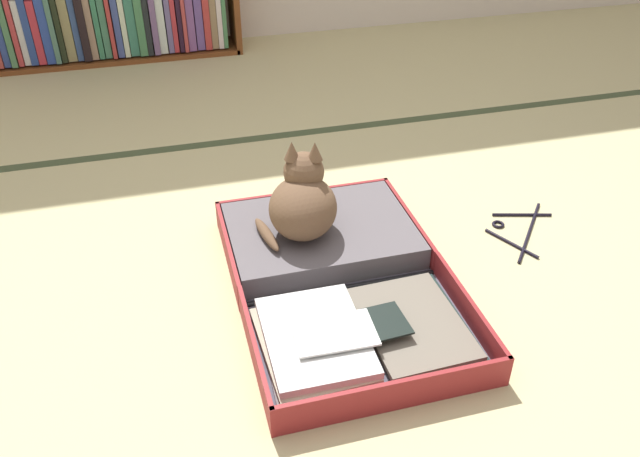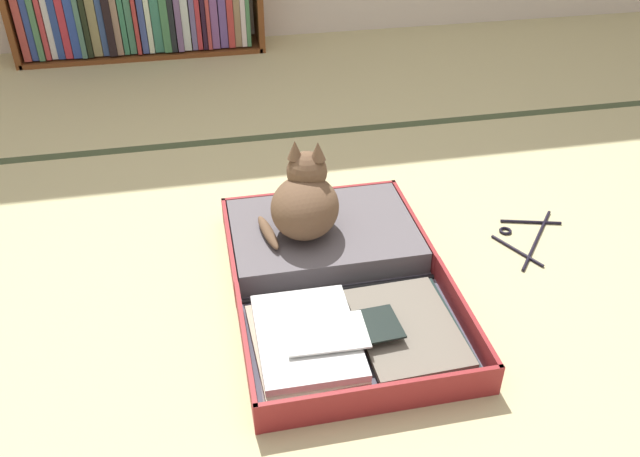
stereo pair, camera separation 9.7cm
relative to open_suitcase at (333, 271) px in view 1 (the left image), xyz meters
The scene contains 5 objects.
ground_plane 0.22m from the open_suitcase, 129.42° to the right, with size 10.00×10.00×0.00m, color #C3BA86.
tatami_border 0.98m from the open_suitcase, 97.99° to the left, with size 4.80×0.05×0.00m.
open_suitcase is the anchor object (origin of this frame).
black_cat 0.22m from the open_suitcase, 108.50° to the left, with size 0.28×0.29×0.28m.
clothes_hanger 0.67m from the open_suitcase, ahead, with size 0.26×0.29×0.01m.
Camera 1 is at (-0.29, -1.27, 1.23)m, focal length 36.72 mm.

